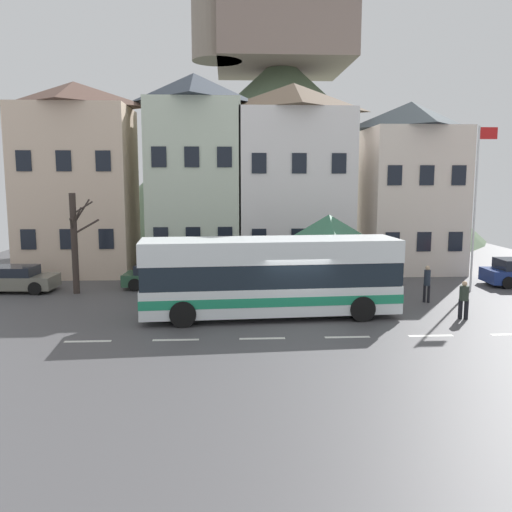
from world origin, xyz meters
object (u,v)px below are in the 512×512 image
townhouse_01 (195,174)px  pedestrian_00 (349,284)px  bus_shelter (329,231)px  pedestrian_02 (464,298)px  parked_car_02 (164,276)px  parked_car_00 (343,271)px  pedestrian_01 (384,284)px  hilltop_castle (281,142)px  flagpole (477,198)px  transit_bus (270,278)px  parked_car_03 (15,279)px  townhouse_03 (408,187)px  townhouse_00 (78,179)px  public_bench (324,279)px  bare_tree_00 (75,242)px  pedestrian_03 (427,281)px  townhouse_02 (293,179)px

townhouse_01 → pedestrian_00: 12.54m
townhouse_01 → bus_shelter: (6.63, -7.46, -2.68)m
pedestrian_02 → parked_car_02: bearing=151.1°
parked_car_00 → pedestrian_01: 4.12m
hilltop_castle → flagpole: (6.71, -28.28, -4.54)m
transit_bus → parked_car_03: bearing=151.5°
townhouse_01 → parked_car_03: (-8.64, -5.58, -5.17)m
parked_car_03 → flagpole: (22.62, -1.22, 3.98)m
townhouse_03 → transit_bus: townhouse_03 is taller
townhouse_03 → transit_bus: 15.06m
townhouse_00 → transit_bus: bearing=-46.4°
parked_car_03 → public_bench: 15.41m
transit_bus → pedestrian_02: size_ratio=6.77×
bus_shelter → pedestrian_01: (2.36, -1.25, -2.33)m
pedestrian_02 → bare_tree_00: size_ratio=0.32×
hilltop_castle → pedestrian_03: 31.84m
parked_car_02 → pedestrian_00: 9.52m
townhouse_01 → bus_shelter: 10.33m
parked_car_03 → pedestrian_00: size_ratio=2.58×
hilltop_castle → parked_car_03: 32.53m
parked_car_02 → townhouse_01: bearing=78.5°
pedestrian_00 → bare_tree_00: 13.16m
townhouse_01 → parked_car_00: size_ratio=2.52×
townhouse_00 → pedestrian_03: townhouse_00 is taller
pedestrian_02 → flagpole: 7.03m
bus_shelter → flagpole: bearing=5.2°
pedestrian_02 → transit_bus: bearing=173.6°
hilltop_castle → pedestrian_00: (0.05, -30.41, -8.27)m
pedestrian_00 → pedestrian_03: pedestrian_03 is taller
pedestrian_02 → public_bench: bearing=124.4°
townhouse_03 → public_bench: townhouse_03 is taller
townhouse_01 → pedestrian_01: townhouse_01 is taller
townhouse_00 → parked_car_00: (14.76, -4.39, -4.80)m
transit_bus → public_bench: transit_bus is taller
parked_car_00 → public_bench: parked_car_00 is taller
townhouse_01 → parked_car_00: 10.58m
townhouse_03 → pedestrian_00: (-5.62, -9.00, -4.18)m
townhouse_02 → flagpole: bearing=-39.0°
townhouse_00 → parked_car_03: 7.41m
parked_car_03 → pedestrian_01: pedestrian_01 is taller
townhouse_00 → pedestrian_02: townhouse_00 is taller
public_bench → pedestrian_03: bearing=-40.9°
pedestrian_00 → flagpole: (6.66, 2.12, 3.73)m
townhouse_00 → public_bench: townhouse_00 is taller
townhouse_03 → pedestrian_01: (-3.95, -8.79, -4.26)m
townhouse_00 → parked_car_03: size_ratio=2.80×
transit_bus → pedestrian_01: size_ratio=6.99×
hilltop_castle → public_bench: bearing=-91.1°
hilltop_castle → parked_car_00: hilltop_castle is taller
townhouse_01 → parked_car_03: townhouse_01 is taller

